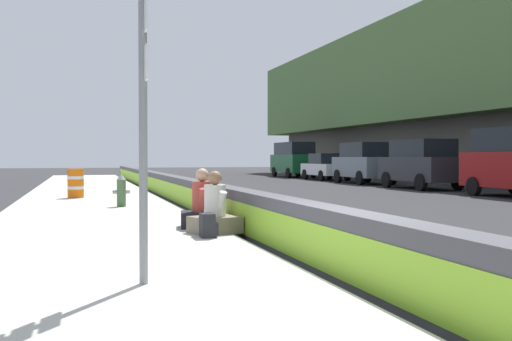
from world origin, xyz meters
TOP-DOWN VIEW (x-y plane):
  - ground_plane at (0.00, 0.00)m, footprint 160.00×160.00m
  - sidewalk_strip at (0.00, 2.65)m, footprint 80.00×4.40m
  - jersey_barrier at (0.00, 0.00)m, footprint 76.00×0.45m
  - route_sign_post at (-0.19, 2.35)m, footprint 0.44×0.09m
  - fire_hydrant at (10.04, 1.93)m, footprint 0.26×0.46m
  - seated_person_foreground at (3.75, 0.73)m, footprint 0.88×0.95m
  - seated_person_middle at (4.67, 0.77)m, footprint 0.80×0.90m
  - backpack at (3.23, 0.96)m, footprint 0.32×0.28m
  - construction_barrel at (14.04, 3.13)m, footprint 0.54×0.54m
  - parked_car_fourth at (18.05, -12.15)m, footprint 4.81×2.09m
  - parked_car_midline at (23.87, -12.15)m, footprint 4.86×2.18m
  - parked_car_far at (29.47, -12.21)m, footprint 4.51×1.97m
  - parked_car_farther at (35.30, -12.11)m, footprint 5.11×2.12m

SIDE VIEW (x-z plane):
  - ground_plane at x=0.00m, z-range 0.00..0.00m
  - sidewalk_strip at x=0.00m, z-range 0.00..0.14m
  - backpack at x=3.23m, z-range 0.13..0.53m
  - jersey_barrier at x=0.00m, z-range 0.00..0.85m
  - seated_person_foreground at x=3.75m, z-range -0.06..1.03m
  - seated_person_middle at x=4.67m, z-range -0.07..1.05m
  - fire_hydrant at x=10.04m, z-range 0.15..1.03m
  - construction_barrel at x=14.04m, z-range 0.14..1.09m
  - parked_car_far at x=29.47m, z-range 0.01..1.72m
  - parked_car_fourth at x=18.05m, z-range 0.04..2.32m
  - parked_car_midline at x=23.87m, z-range 0.04..2.32m
  - parked_car_farther at x=35.30m, z-range 0.07..2.63m
  - route_sign_post at x=-0.19m, z-range 0.43..4.03m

